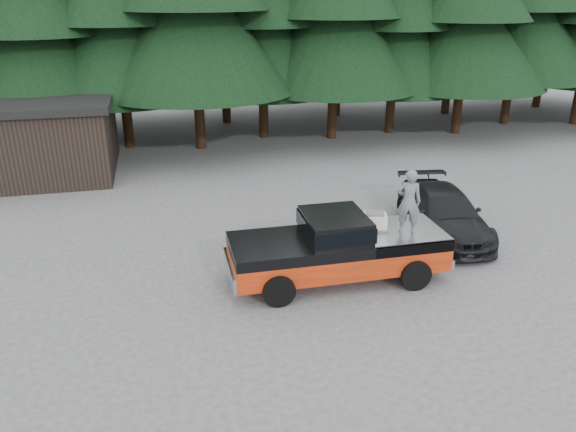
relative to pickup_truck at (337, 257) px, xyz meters
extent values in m
plane|color=#474749|center=(-1.46, 0.16, -0.67)|extent=(120.00, 120.00, 0.00)
cube|color=black|center=(-0.10, 0.00, 0.96)|extent=(1.66, 1.90, 0.59)
cube|color=silver|center=(1.10, 0.16, 0.87)|extent=(0.71, 0.63, 0.41)
imported|color=#5A5E61|center=(1.85, -0.25, 1.55)|extent=(0.76, 0.63, 1.78)
imported|color=black|center=(4.31, 2.22, 0.06)|extent=(2.62, 5.18, 1.44)
cube|color=black|center=(-10.46, 12.16, 0.83)|extent=(8.00, 6.00, 3.00)
cube|color=black|center=(-10.46, 12.16, 2.48)|extent=(8.40, 6.40, 0.30)
camera|label=1|loc=(-4.41, -13.06, 6.80)|focal=35.00mm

